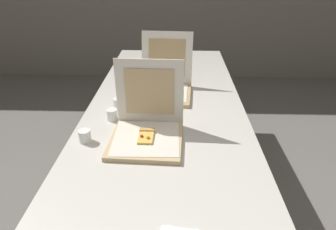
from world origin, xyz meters
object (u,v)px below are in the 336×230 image
(cup_white_far, at_px, (137,78))
(cup_white_mid, at_px, (118,103))
(table, at_px, (166,115))
(cup_white_near_left, at_px, (85,136))
(cup_white_near_center, at_px, (112,115))
(pizza_box_middle, at_px, (165,85))
(pizza_box_front, at_px, (147,129))

(cup_white_far, relative_size, cup_white_mid, 1.00)
(table, height_order, cup_white_near_left, cup_white_near_left)
(cup_white_near_center, bearing_deg, cup_white_near_left, -111.66)
(pizza_box_middle, bearing_deg, cup_white_far, 141.36)
(pizza_box_front, xyz_separation_m, cup_white_mid, (-0.20, 0.33, -0.02))
(table, bearing_deg, cup_white_near_center, -154.96)
(cup_white_mid, height_order, cup_white_near_left, same)
(pizza_box_front, height_order, cup_white_far, pizza_box_front)
(pizza_box_front, height_order, pizza_box_middle, pizza_box_front)
(cup_white_far, xyz_separation_m, cup_white_near_left, (-0.16, -0.78, 0.00))
(cup_white_mid, bearing_deg, cup_white_far, 81.69)
(table, relative_size, cup_white_mid, 40.12)
(cup_white_near_center, relative_size, cup_white_near_left, 1.00)
(pizza_box_middle, distance_m, cup_white_far, 0.28)
(pizza_box_middle, relative_size, cup_white_mid, 7.09)
(cup_white_mid, bearing_deg, pizza_box_front, -58.36)
(cup_white_mid, height_order, cup_white_near_center, same)
(pizza_box_front, relative_size, cup_white_near_center, 5.95)
(pizza_box_middle, height_order, cup_white_far, pizza_box_middle)
(pizza_box_front, bearing_deg, cup_white_near_left, -169.97)
(pizza_box_middle, distance_m, cup_white_near_center, 0.46)
(pizza_box_front, distance_m, pizza_box_middle, 0.56)
(cup_white_far, bearing_deg, cup_white_mid, -98.31)
(cup_white_mid, bearing_deg, pizza_box_middle, 41.21)
(pizza_box_front, distance_m, cup_white_far, 0.76)
(cup_white_far, distance_m, cup_white_near_left, 0.80)
(cup_white_far, bearing_deg, table, -62.84)
(cup_white_mid, distance_m, cup_white_near_left, 0.38)
(pizza_box_front, bearing_deg, table, 78.81)
(pizza_box_middle, height_order, cup_white_near_left, pizza_box_middle)
(pizza_box_middle, xyz_separation_m, cup_white_mid, (-0.26, -0.23, -0.02))
(cup_white_far, relative_size, cup_white_near_center, 1.00)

